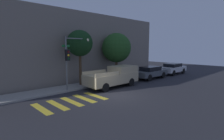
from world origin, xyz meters
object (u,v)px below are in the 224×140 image
Objects in this scene: sedan_middle at (173,68)px; pickup_truck at (114,76)px; sedan_near_corner at (151,72)px; traffic_light_pole at (72,53)px; tree_midblock at (116,48)px; tree_near_corner at (80,44)px.

pickup_truck is at bearing -180.00° from sedan_middle.
sedan_near_corner is 5.35m from sedan_middle.
traffic_light_pole reaches higher than sedan_near_corner.
sedan_near_corner is at bearing 0.00° from pickup_truck.
traffic_light_pole is 9.99m from sedan_near_corner.
tree_midblock reaches higher than sedan_middle.
pickup_truck is 4.48m from tree_midblock.
traffic_light_pole is at bearing 175.16° from sedan_middle.
sedan_near_corner is 0.87× the size of tree_near_corner.
sedan_near_corner is at bearing -7.50° from traffic_light_pole.
sedan_middle is (5.35, 0.00, 0.02)m from sedan_near_corner.
pickup_truck is 11.38m from sedan_middle.
tree_midblock is at bearing 164.56° from sedan_middle.
pickup_truck is at bearing -19.46° from traffic_light_pole.
sedan_middle is (11.38, 0.00, -0.17)m from pickup_truck.
pickup_truck is 1.15× the size of sedan_middle.
tree_midblock is at bearing 41.39° from pickup_truck.
traffic_light_pole is 0.86× the size of tree_near_corner.
tree_near_corner reaches higher than sedan_near_corner.
sedan_near_corner is 0.87× the size of tree_midblock.
tree_midblock reaches higher than sedan_near_corner.
tree_near_corner reaches higher than tree_midblock.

